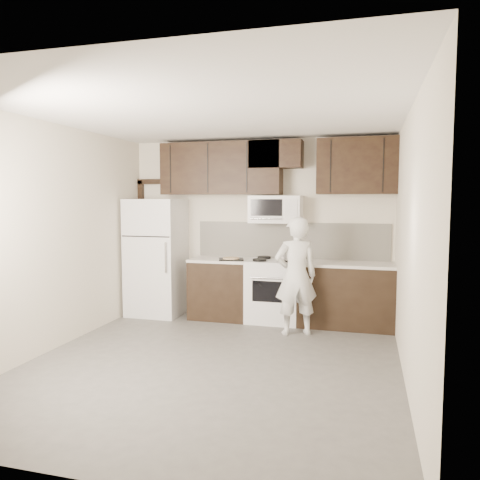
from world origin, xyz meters
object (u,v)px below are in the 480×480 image
at_px(person, 296,276).
at_px(refrigerator, 156,257).
at_px(microwave, 276,209).
at_px(stove, 274,290).

bearing_deg(person, refrigerator, -35.70).
bearing_deg(microwave, stove, -89.90).
relative_size(microwave, refrigerator, 0.42).
xyz_separation_m(stove, person, (0.41, -0.58, 0.32)).
bearing_deg(refrigerator, microwave, 5.15).
distance_m(microwave, person, 1.18).
height_order(stove, microwave, microwave).
bearing_deg(stove, microwave, 90.10).
relative_size(stove, person, 0.60).
relative_size(stove, microwave, 1.24).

